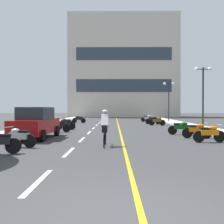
{
  "coord_description": "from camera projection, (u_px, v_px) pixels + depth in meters",
  "views": [
    {
      "loc": [
        -0.2,
        -3.85,
        1.74
      ],
      "look_at": [
        -0.4,
        21.99,
        1.38
      ],
      "focal_mm": 39.74,
      "sensor_mm": 36.0,
      "label": 1
    }
  ],
  "objects": [
    {
      "name": "motorcycle_2",
      "position": [
        19.0,
        137.0,
        11.1
      ],
      "size": [
        1.66,
        0.73,
        0.92
      ],
      "color": "black",
      "rests_on": "ground"
    },
    {
      "name": "lane_dash_9",
      "position": [
        103.0,
        119.0,
        41.88
      ],
      "size": [
        0.14,
        2.2,
        0.01
      ],
      "primitive_type": "cube",
      "color": "silver",
      "rests_on": "ground"
    },
    {
      "name": "motorcycle_9",
      "position": [
        157.0,
        121.0,
        25.38
      ],
      "size": [
        1.64,
        0.78,
        0.92
      ],
      "color": "black",
      "rests_on": "ground"
    },
    {
      "name": "motorcycle_12",
      "position": [
        148.0,
        118.0,
        32.42
      ],
      "size": [
        1.69,
        0.63,
        0.92
      ],
      "color": "black",
      "rests_on": "ground"
    },
    {
      "name": "motorcycle_3",
      "position": [
        209.0,
        133.0,
        12.71
      ],
      "size": [
        1.7,
        0.6,
        0.92
      ],
      "color": "black",
      "rests_on": "ground"
    },
    {
      "name": "lane_dash_5",
      "position": [
        97.0,
        125.0,
        25.89
      ],
      "size": [
        0.14,
        2.2,
        0.01
      ],
      "primitive_type": "cube",
      "color": "silver",
      "rests_on": "ground"
    },
    {
      "name": "lane_dash_2",
      "position": [
        82.0,
        139.0,
        13.89
      ],
      "size": [
        0.14,
        2.2,
        0.01
      ],
      "primitive_type": "cube",
      "color": "silver",
      "rests_on": "ground"
    },
    {
      "name": "motorcycle_4",
      "position": [
        197.0,
        130.0,
        14.44
      ],
      "size": [
        1.7,
        0.6,
        0.92
      ],
      "color": "black",
      "rests_on": "ground"
    },
    {
      "name": "lane_dash_0",
      "position": [
        38.0,
        182.0,
        5.89
      ],
      "size": [
        0.14,
        2.2,
        0.01
      ],
      "primitive_type": "cube",
      "color": "silver",
      "rests_on": "ground"
    },
    {
      "name": "lane_dash_8",
      "position": [
        102.0,
        120.0,
        37.88
      ],
      "size": [
        0.14,
        2.2,
        0.01
      ],
      "primitive_type": "cube",
      "color": "silver",
      "rests_on": "ground"
    },
    {
      "name": "lane_dash_10",
      "position": [
        104.0,
        118.0,
        45.88
      ],
      "size": [
        0.14,
        2.2,
        0.01
      ],
      "primitive_type": "cube",
      "color": "silver",
      "rests_on": "ground"
    },
    {
      "name": "lane_dash_3",
      "position": [
        89.0,
        133.0,
        17.89
      ],
      "size": [
        0.14,
        2.2,
        0.01
      ],
      "primitive_type": "cube",
      "color": "silver",
      "rests_on": "ground"
    },
    {
      "name": "curb_right",
      "position": [
        180.0,
        123.0,
        27.81
      ],
      "size": [
        2.4,
        72.0,
        0.12
      ],
      "primitive_type": "cube",
      "color": "#B7B2A8",
      "rests_on": "ground"
    },
    {
      "name": "motorcycle_6",
      "position": [
        59.0,
        126.0,
        18.19
      ],
      "size": [
        1.7,
        0.6,
        0.92
      ],
      "color": "black",
      "rests_on": "ground"
    },
    {
      "name": "motorcycle_8",
      "position": [
        66.0,
        123.0,
        22.26
      ],
      "size": [
        1.7,
        0.6,
        0.92
      ],
      "color": "black",
      "rests_on": "ground"
    },
    {
      "name": "motorcycle_7",
      "position": [
        65.0,
        124.0,
        20.38
      ],
      "size": [
        1.7,
        0.6,
        0.92
      ],
      "color": "black",
      "rests_on": "ground"
    },
    {
      "name": "motorcycle_11",
      "position": [
        79.0,
        119.0,
        29.82
      ],
      "size": [
        1.69,
        0.62,
        0.92
      ],
      "color": "black",
      "rests_on": "ground"
    },
    {
      "name": "street_lamp_far",
      "position": [
        169.0,
        93.0,
        32.5
      ],
      "size": [
        1.46,
        0.36,
        5.07
      ],
      "color": "black",
      "rests_on": "curb_right"
    },
    {
      "name": "lane_dash_7",
      "position": [
        101.0,
        121.0,
        33.88
      ],
      "size": [
        0.14,
        2.2,
        0.01
      ],
      "primitive_type": "cube",
      "color": "silver",
      "rests_on": "ground"
    },
    {
      "name": "lane_dash_11",
      "position": [
        105.0,
        117.0,
        49.88
      ],
      "size": [
        0.14,
        2.2,
        0.01
      ],
      "primitive_type": "cube",
      "color": "silver",
      "rests_on": "ground"
    },
    {
      "name": "lane_dash_6",
      "position": [
        99.0,
        123.0,
        29.88
      ],
      "size": [
        0.14,
        2.2,
        0.01
      ],
      "primitive_type": "cube",
      "color": "silver",
      "rests_on": "ground"
    },
    {
      "name": "motorcycle_5",
      "position": [
        181.0,
        128.0,
        16.38
      ],
      "size": [
        1.69,
        0.64,
        0.92
      ],
      "color": "black",
      "rests_on": "ground"
    },
    {
      "name": "curb_left",
      "position": [
        52.0,
        123.0,
        27.93
      ],
      "size": [
        2.4,
        72.0,
        0.12
      ],
      "primitive_type": "cube",
      "color": "#B7B2A8",
      "rests_on": "ground"
    },
    {
      "name": "cyclist_rider",
      "position": [
        105.0,
        127.0,
        11.49
      ],
      "size": [
        0.42,
        1.77,
        1.71
      ],
      "color": "black",
      "rests_on": "ground"
    },
    {
      "name": "centre_line_yellow",
      "position": [
        118.0,
        124.0,
        27.87
      ],
      "size": [
        0.12,
        66.0,
        0.01
      ],
      "primitive_type": "cube",
      "color": "gold",
      "rests_on": "ground"
    },
    {
      "name": "lane_dash_4",
      "position": [
        94.0,
        128.0,
        21.89
      ],
      "size": [
        0.14,
        2.2,
        0.01
      ],
      "primitive_type": "cube",
      "color": "silver",
      "rests_on": "ground"
    },
    {
      "name": "motorcycle_10",
      "position": [
        153.0,
        120.0,
        27.53
      ],
      "size": [
        1.69,
        0.6,
        0.92
      ],
      "color": "black",
      "rests_on": "ground"
    },
    {
      "name": "lane_dash_1",
      "position": [
        69.0,
        152.0,
        9.89
      ],
      "size": [
        0.14,
        2.2,
        0.01
      ],
      "primitive_type": "cube",
      "color": "silver",
      "rests_on": "ground"
    },
    {
      "name": "parked_car_near",
      "position": [
        36.0,
        123.0,
        14.37
      ],
      "size": [
        2.05,
        4.26,
        1.82
      ],
      "color": "black",
      "rests_on": "ground"
    },
    {
      "name": "ground_plane",
      "position": [
        116.0,
        126.0,
        24.87
      ],
      "size": [
        140.0,
        140.0,
        0.0
      ],
      "primitive_type": "plane",
      "color": "#38383A"
    },
    {
      "name": "office_building",
      "position": [
        123.0,
        67.0,
        52.29
      ],
      "size": [
        22.35,
        7.28,
        20.9
      ],
      "color": "beige",
      "rests_on": "ground"
    },
    {
      "name": "street_lamp_mid",
      "position": [
        203.0,
        83.0,
        20.9
      ],
      "size": [
        1.46,
        0.36,
        5.13
      ],
      "color": "black",
      "rests_on": "curb_right"
    }
  ]
}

